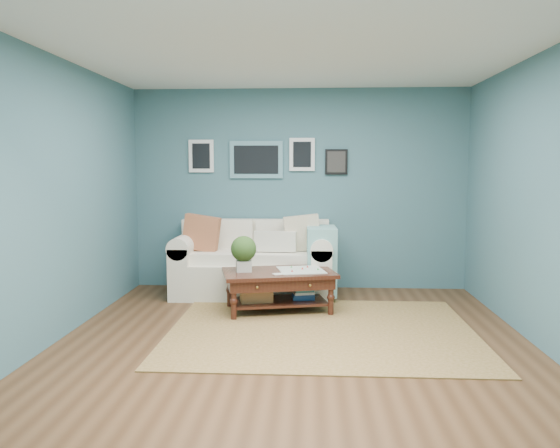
{
  "coord_description": "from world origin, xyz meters",
  "views": [
    {
      "loc": [
        0.16,
        -4.92,
        1.66
      ],
      "look_at": [
        -0.18,
        1.0,
        1.03
      ],
      "focal_mm": 35.0,
      "sensor_mm": 36.0,
      "label": 1
    }
  ],
  "objects": [
    {
      "name": "loveseat",
      "position": [
        -0.49,
        2.03,
        0.43
      ],
      "size": [
        2.07,
        0.94,
        1.06
      ],
      "color": "#F2E6CE",
      "rests_on": "ground"
    },
    {
      "name": "room_shell",
      "position": [
        -0.01,
        0.06,
        1.36
      ],
      "size": [
        5.0,
        5.02,
        2.7
      ],
      "color": "brown",
      "rests_on": "ground"
    },
    {
      "name": "coffee_table",
      "position": [
        -0.27,
        1.2,
        0.39
      ],
      "size": [
        1.38,
        0.99,
        0.88
      ],
      "rotation": [
        0.0,
        0.0,
        0.23
      ],
      "color": "black",
      "rests_on": "ground"
    },
    {
      "name": "area_rug",
      "position": [
        0.27,
        0.49,
        0.01
      ],
      "size": [
        3.06,
        2.45,
        0.01
      ],
      "primitive_type": "cube",
      "color": "brown",
      "rests_on": "ground"
    }
  ]
}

